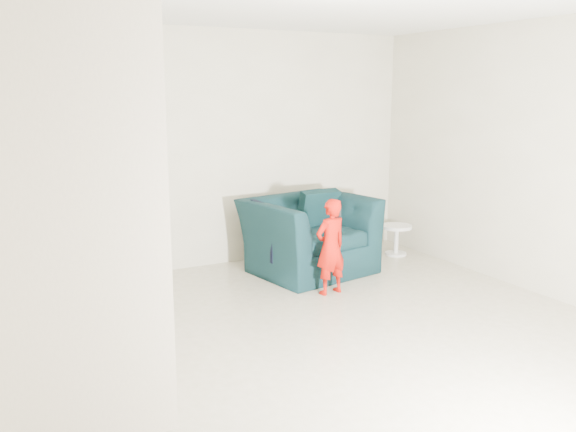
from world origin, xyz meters
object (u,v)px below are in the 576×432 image
object	(u,v)px
toddler	(331,247)
staircase	(57,249)
side_table	(396,235)
armchair	(309,235)

from	to	relation	value
toddler	staircase	distance (m)	2.76
toddler	side_table	world-z (taller)	toddler
armchair	side_table	world-z (taller)	armchair
toddler	staircase	size ratio (longest dim) A/B	0.27
toddler	side_table	distance (m)	1.75
toddler	staircase	bearing A→B (deg)	5.48
armchair	staircase	world-z (taller)	staircase
side_table	staircase	world-z (taller)	staircase
side_table	armchair	bearing A→B (deg)	-175.65
armchair	toddler	distance (m)	0.80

